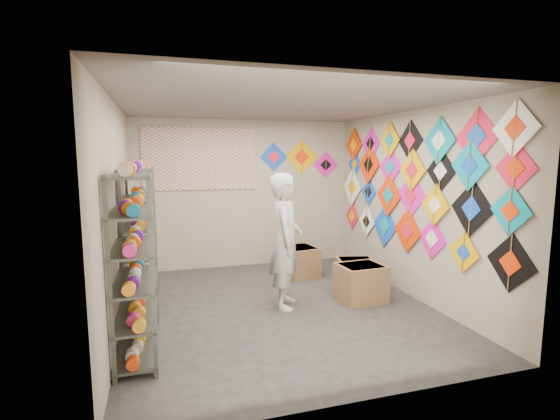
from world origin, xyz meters
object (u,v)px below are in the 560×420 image
object	(u,v)px
carton_c	(300,261)
shelf_rack_front	(135,266)
shelf_rack_back	(140,240)
shopkeeper	(286,241)
carton_b	(355,274)
carton_a	(361,283)

from	to	relation	value
carton_c	shelf_rack_front	bearing A→B (deg)	-149.43
shelf_rack_front	shelf_rack_back	bearing A→B (deg)	90.00
shopkeeper	shelf_rack_front	bearing A→B (deg)	134.11
shopkeeper	carton_b	xyz separation A→B (m)	(1.27, 0.43, -0.69)
shelf_rack_front	carton_b	bearing A→B (deg)	22.26
shelf_rack_front	carton_a	size ratio (longest dim) A/B	3.02
shelf_rack_front	carton_a	xyz separation A→B (m)	(2.96, 0.76, -0.69)
carton_a	carton_c	distance (m)	1.45
shelf_rack_front	shopkeeper	size ratio (longest dim) A/B	1.04
shelf_rack_front	carton_b	distance (m)	3.48
shelf_rack_front	shelf_rack_back	xyz separation A→B (m)	(0.00, 1.30, 0.00)
carton_b	carton_c	world-z (taller)	carton_c
shopkeeper	carton_c	bearing A→B (deg)	-7.68
shopkeeper	carton_a	distance (m)	1.27
shelf_rack_front	carton_a	world-z (taller)	shelf_rack_front
shelf_rack_back	carton_a	world-z (taller)	shelf_rack_back
shelf_rack_front	carton_c	bearing A→B (deg)	40.30
shelf_rack_front	carton_b	world-z (taller)	shelf_rack_front
carton_a	carton_b	bearing A→B (deg)	66.25
carton_a	carton_c	xyz separation A→B (m)	(-0.43, 1.39, -0.01)
carton_a	carton_b	world-z (taller)	carton_a
shopkeeper	carton_a	bearing A→B (deg)	-76.12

